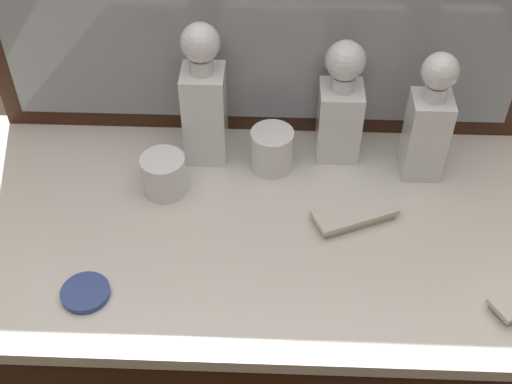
# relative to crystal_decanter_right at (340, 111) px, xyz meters

# --- Properties ---
(dresser) EXTENTS (1.27, 0.61, 0.90)m
(dresser) POSITION_rel_crystal_decanter_right_xyz_m (-0.16, -0.21, -0.55)
(dresser) COLOR #381E11
(dresser) RESTS_ON ground_plane
(crystal_decanter_right) EXTENTS (0.09, 0.09, 0.26)m
(crystal_decanter_right) POSITION_rel_crystal_decanter_right_xyz_m (0.00, 0.00, 0.00)
(crystal_decanter_right) COLOR white
(crystal_decanter_right) RESTS_ON dresser
(crystal_decanter_left) EXTENTS (0.08, 0.08, 0.27)m
(crystal_decanter_left) POSITION_rel_crystal_decanter_right_xyz_m (0.17, -0.05, 0.01)
(crystal_decanter_left) COLOR white
(crystal_decanter_left) RESTS_ON dresser
(crystal_decanter_front) EXTENTS (0.08, 0.08, 0.30)m
(crystal_decanter_front) POSITION_rel_crystal_decanter_right_xyz_m (-0.27, -0.02, 0.02)
(crystal_decanter_front) COLOR white
(crystal_decanter_front) RESTS_ON dresser
(crystal_tumbler_rear) EXTENTS (0.09, 0.09, 0.08)m
(crystal_tumbler_rear) POSITION_rel_crystal_decanter_right_xyz_m (-0.34, -0.13, -0.07)
(crystal_tumbler_rear) COLOR white
(crystal_tumbler_rear) RESTS_ON dresser
(crystal_tumbler_center) EXTENTS (0.09, 0.09, 0.09)m
(crystal_tumbler_center) POSITION_rel_crystal_decanter_right_xyz_m (-0.13, -0.05, -0.07)
(crystal_tumbler_center) COLOR white
(crystal_tumbler_center) RESTS_ON dresser
(silver_brush_right) EXTENTS (0.17, 0.12, 0.02)m
(silver_brush_right) POSITION_rel_crystal_decanter_right_xyz_m (0.03, -0.19, -0.09)
(silver_brush_right) COLOR #B7A88C
(silver_brush_right) RESTS_ON dresser
(porcelain_dish) EXTENTS (0.08, 0.08, 0.01)m
(porcelain_dish) POSITION_rel_crystal_decanter_right_xyz_m (-0.44, -0.39, -0.10)
(porcelain_dish) COLOR #33478C
(porcelain_dish) RESTS_ON dresser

